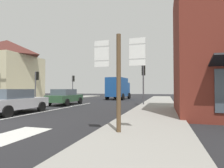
% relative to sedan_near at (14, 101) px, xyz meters
% --- Properties ---
extents(ground_plane, '(80.00, 80.00, 0.00)m').
position_rel_sedan_near_xyz_m(ground_plane, '(1.06, 7.00, -0.76)').
color(ground_plane, '#232326').
extents(sidewalk_right, '(2.99, 44.00, 0.14)m').
position_rel_sedan_near_xyz_m(sidewalk_right, '(8.01, 5.00, -0.69)').
color(sidewalk_right, gray).
rests_on(sidewalk_right, ground).
extents(sidewalk_left, '(2.99, 44.00, 0.14)m').
position_rel_sedan_near_xyz_m(sidewalk_left, '(-5.88, 5.00, -0.69)').
color(sidewalk_left, gray).
rests_on(sidewalk_left, ground).
extents(lane_centre_stripe, '(0.16, 12.00, 0.01)m').
position_rel_sedan_near_xyz_m(lane_centre_stripe, '(1.06, 3.00, -0.75)').
color(lane_centre_stripe, silver).
rests_on(lane_centre_stripe, ground).
extents(lane_turn_arrow, '(1.20, 2.20, 0.01)m').
position_rel_sedan_near_xyz_m(lane_turn_arrow, '(4.06, -4.00, -0.75)').
color(lane_turn_arrow, silver).
rests_on(lane_turn_arrow, ground).
extents(clapboard_house_left, '(7.51, 8.37, 8.20)m').
position_rel_sedan_near_xyz_m(clapboard_house_left, '(-12.13, 11.10, 3.39)').
color(clapboard_house_left, beige).
rests_on(clapboard_house_left, ground).
extents(sedan_near, '(1.97, 4.20, 1.47)m').
position_rel_sedan_near_xyz_m(sedan_near, '(0.00, 0.00, 0.00)').
color(sedan_near, '#B7BABF').
rests_on(sedan_near, ground).
extents(sedan_far, '(2.08, 4.26, 1.47)m').
position_rel_sedan_near_xyz_m(sedan_far, '(-0.37, 6.43, 0.00)').
color(sedan_far, '#2D5133').
rests_on(sedan_far, ground).
extents(delivery_truck, '(2.75, 5.13, 3.05)m').
position_rel_sedan_near_xyz_m(delivery_truck, '(2.20, 16.50, 0.89)').
color(delivery_truck, '#19478C').
rests_on(delivery_truck, ground).
extents(route_sign_post, '(1.66, 0.14, 3.20)m').
position_rel_sedan_near_xyz_m(route_sign_post, '(7.27, -3.25, 1.15)').
color(route_sign_post, brown).
rests_on(route_sign_post, ground).
extents(traffic_light_near_left, '(0.30, 0.49, 3.36)m').
position_rel_sedan_near_xyz_m(traffic_light_near_left, '(-4.69, 7.84, 1.73)').
color(traffic_light_near_left, '#47474C').
rests_on(traffic_light_near_left, ground).
extents(traffic_light_far_left, '(0.30, 0.49, 3.51)m').
position_rel_sedan_near_xyz_m(traffic_light_far_left, '(-4.69, 15.99, 1.84)').
color(traffic_light_far_left, '#47474C').
rests_on(traffic_light_far_left, ground).
extents(traffic_light_near_right, '(0.30, 0.49, 3.60)m').
position_rel_sedan_near_xyz_m(traffic_light_near_right, '(6.81, 7.54, 1.91)').
color(traffic_light_near_right, '#47474C').
rests_on(traffic_light_near_right, ground).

